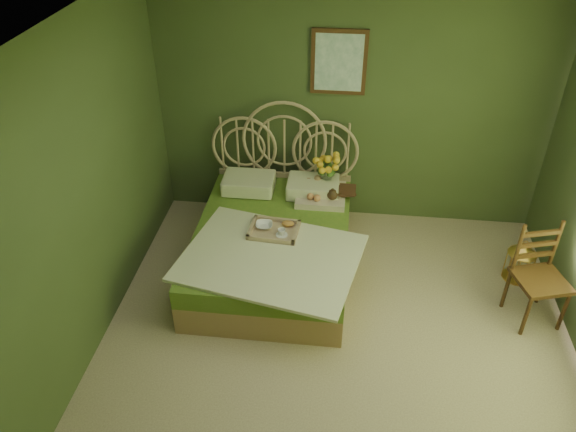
# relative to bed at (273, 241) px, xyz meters

# --- Properties ---
(floor) EXTENTS (4.50, 4.50, 0.00)m
(floor) POSITION_rel_bed_xyz_m (0.67, -1.22, -0.30)
(floor) COLOR #C7B690
(floor) RESTS_ON ground
(ceiling) EXTENTS (4.50, 4.50, 0.00)m
(ceiling) POSITION_rel_bed_xyz_m (0.67, -1.22, 2.30)
(ceiling) COLOR silver
(ceiling) RESTS_ON wall_back
(wall_back) EXTENTS (4.00, 0.00, 4.00)m
(wall_back) POSITION_rel_bed_xyz_m (0.67, 1.03, 1.00)
(wall_back) COLOR #485A2F
(wall_back) RESTS_ON floor
(wall_left) EXTENTS (0.00, 4.50, 4.50)m
(wall_left) POSITION_rel_bed_xyz_m (-1.33, -1.22, 1.00)
(wall_left) COLOR #485A2F
(wall_left) RESTS_ON floor
(wall_art) EXTENTS (0.54, 0.04, 0.64)m
(wall_art) POSITION_rel_bed_xyz_m (0.52, 1.00, 1.45)
(wall_art) COLOR #3C2410
(wall_art) RESTS_ON wall_back
(bed) EXTENTS (1.72, 2.17, 1.34)m
(bed) POSITION_rel_bed_xyz_m (0.00, 0.00, 0.00)
(bed) COLOR #9F834F
(bed) RESTS_ON floor
(nightstand) EXTENTS (0.50, 0.50, 0.98)m
(nightstand) POSITION_rel_bed_xyz_m (0.43, 0.57, 0.06)
(nightstand) COLOR beige
(nightstand) RESTS_ON floor
(chair) EXTENTS (0.50, 0.50, 0.92)m
(chair) POSITION_rel_bed_xyz_m (2.37, -0.38, 0.21)
(chair) COLOR #3C2410
(chair) RESTS_ON floor
(birdcage) EXTENTS (0.26, 0.26, 0.40)m
(birdcage) POSITION_rel_bed_xyz_m (2.37, 0.09, -0.10)
(birdcage) COLOR gold
(birdcage) RESTS_ON floor
(book_lower) EXTENTS (0.21, 0.25, 0.02)m
(book_lower) POSITION_rel_bed_xyz_m (0.60, 0.57, 0.26)
(book_lower) COLOR #381E0F
(book_lower) RESTS_ON nightstand
(book_upper) EXTENTS (0.18, 0.24, 0.02)m
(book_upper) POSITION_rel_bed_xyz_m (0.60, 0.57, 0.28)
(book_upper) COLOR #472819
(book_upper) RESTS_ON nightstand
(cereal_bowl) EXTENTS (0.18, 0.18, 0.04)m
(cereal_bowl) POSITION_rel_bed_xyz_m (-0.07, -0.08, 0.24)
(cereal_bowl) COLOR white
(cereal_bowl) RESTS_ON bed
(coffee_cup) EXTENTS (0.08, 0.08, 0.07)m
(coffee_cup) POSITION_rel_bed_xyz_m (0.11, -0.19, 0.26)
(coffee_cup) COLOR white
(coffee_cup) RESTS_ON bed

